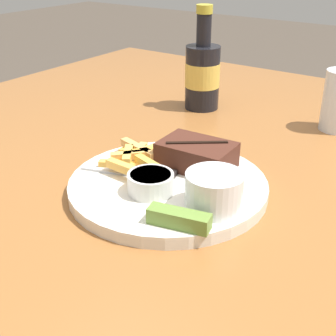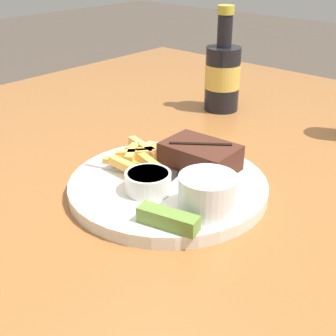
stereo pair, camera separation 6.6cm
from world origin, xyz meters
name	(u,v)px [view 2 (the right image)]	position (x,y,z in m)	size (l,w,h in m)	color
dining_table	(168,227)	(0.00, 0.00, 0.67)	(1.34, 1.45, 0.73)	#935B2D
dinner_plate	(168,186)	(0.00, 0.00, 0.73)	(0.28, 0.28, 0.02)	silver
steak_portion	(200,156)	(0.01, 0.06, 0.76)	(0.11, 0.08, 0.04)	#472319
fries_pile	(141,155)	(-0.07, 0.02, 0.76)	(0.11, 0.13, 0.02)	#E3B64E
coleslaw_cup	(208,191)	(0.09, -0.03, 0.77)	(0.07, 0.07, 0.05)	white
dipping_sauce_cup	(147,181)	(0.00, -0.04, 0.76)	(0.06, 0.06, 0.03)	silver
pickle_spear	(168,219)	(0.08, -0.09, 0.75)	(0.08, 0.04, 0.02)	olive
fork_utensil	(122,170)	(-0.07, -0.02, 0.75)	(0.13, 0.05, 0.00)	#B7B7BC
knife_utensil	(175,169)	(-0.01, 0.03, 0.75)	(0.06, 0.16, 0.01)	#B7B7BC
beer_bottle	(223,74)	(-0.15, 0.34, 0.80)	(0.07, 0.07, 0.21)	black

